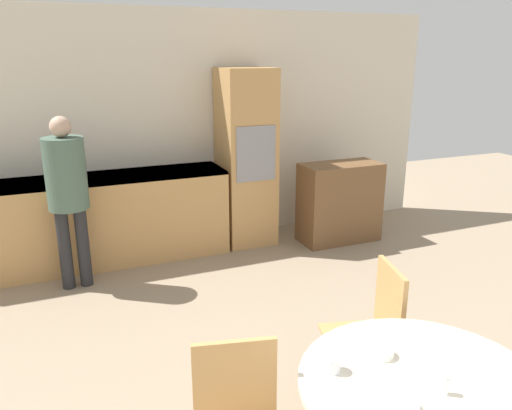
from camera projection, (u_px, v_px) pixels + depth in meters
The scene contains 11 objects.
wall_back at pixel (170, 131), 5.57m from camera, with size 6.62×0.05×2.60m.
kitchen_counter at pixel (86, 221), 5.13m from camera, with size 2.92×0.60×0.93m.
oven_unit at pixel (246, 158), 5.65m from camera, with size 0.57×0.59×1.98m.
sideboard at pixel (339, 202), 5.81m from camera, with size 0.92×0.45×0.92m.
chair_far_right at pixel (373, 329), 3.03m from camera, with size 0.49×0.49×0.92m.
person_standing at pixel (67, 185), 4.47m from camera, with size 0.36×0.36×1.61m.
cup at pixel (332, 363), 2.25m from camera, with size 0.08×0.08×0.08m.
bowl_near at pixel (398, 406), 2.01m from camera, with size 0.17×0.17×0.04m.
bowl_centre at pixel (381, 352), 2.37m from camera, with size 0.12×0.12×0.04m.
bowl_far at pixel (509, 374), 2.20m from camera, with size 0.14×0.14×0.04m.
salt_shaker at pixel (446, 385), 2.09m from camera, with size 0.03×0.03×0.09m.
Camera 1 is at (-1.27, -0.07, 2.12)m, focal length 35.00 mm.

